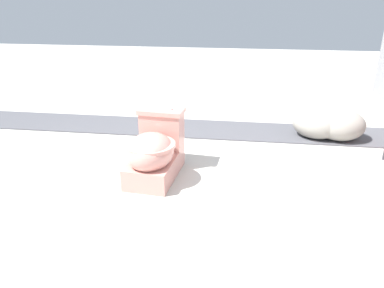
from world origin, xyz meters
The scene contains 5 objects.
ground_plane centered at (0.00, 0.00, 0.00)m, with size 14.00×14.00×0.00m, color #B7B2A8.
gravel_strip centered at (-1.18, 0.50, 0.01)m, with size 0.56×8.00×0.01m, color #4C4C51.
toilet centered at (-0.06, 0.08, 0.22)m, with size 0.66×0.43×0.52m.
boulder_near centered at (-1.08, 1.72, 0.16)m, with size 0.49×0.38×0.31m, color gray.
boulder_far centered at (-1.10, 1.50, 0.15)m, with size 0.48×0.37×0.31m, color gray.
Camera 1 is at (2.57, 0.74, 1.42)m, focal length 35.00 mm.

